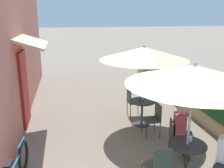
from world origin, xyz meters
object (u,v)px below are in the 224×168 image
(patio_table_near, at_px, (186,154))
(cafe_chair_near_left, at_px, (176,136))
(seated_patron_near_left, at_px, (182,129))
(patio_umbrella_mid, at_px, (144,53))
(coffee_cup_near, at_px, (190,139))
(cafe_chair_mid_right, at_px, (132,100))
(cafe_chair_near_right, at_px, (159,165))
(coffee_cup_mid, at_px, (140,98))
(patio_umbrella_near, at_px, (194,75))
(cafe_chair_mid_left, at_px, (154,117))
(patio_table_mid, at_px, (142,108))

(patio_table_near, bearing_deg, cafe_chair_near_left, 81.20)
(seated_patron_near_left, bearing_deg, patio_umbrella_mid, -155.01)
(coffee_cup_near, relative_size, cafe_chair_mid_right, 0.10)
(cafe_chair_near_right, distance_m, coffee_cup_mid, 2.92)
(coffee_cup_mid, bearing_deg, patio_umbrella_near, -87.36)
(patio_table_near, bearing_deg, patio_umbrella_mid, 92.33)
(patio_table_near, distance_m, cafe_chair_near_right, 0.70)
(cafe_chair_near_right, xyz_separation_m, coffee_cup_mid, (0.53, 2.86, 0.25))
(coffee_cup_near, height_order, cafe_chair_mid_right, cafe_chair_mid_right)
(seated_patron_near_left, height_order, cafe_chair_mid_left, seated_patron_near_left)
(cafe_chair_mid_right, distance_m, coffee_cup_mid, 0.61)
(patio_table_near, xyz_separation_m, seated_patron_near_left, (0.22, 0.66, 0.18))
(cafe_chair_near_left, xyz_separation_m, seated_patron_near_left, (0.11, -0.03, 0.17))
(coffee_cup_mid, bearing_deg, cafe_chair_mid_left, -81.95)
(patio_table_near, xyz_separation_m, cafe_chair_near_right, (-0.65, -0.25, 0.01))
(patio_umbrella_near, distance_m, cafe_chair_mid_right, 3.52)
(patio_table_near, bearing_deg, coffee_cup_mid, 92.64)
(cafe_chair_mid_right, bearing_deg, cafe_chair_near_left, 5.27)
(cafe_chair_mid_left, relative_size, cafe_chair_mid_right, 1.00)
(cafe_chair_mid_left, bearing_deg, cafe_chair_near_left, -176.01)
(seated_patron_near_left, height_order, coffee_cup_mid, seated_patron_near_left)
(patio_table_near, bearing_deg, patio_table_mid, 92.33)
(cafe_chair_near_right, height_order, patio_umbrella_mid, patio_umbrella_mid)
(patio_table_near, xyz_separation_m, coffee_cup_near, (0.10, 0.09, 0.26))
(patio_umbrella_mid, bearing_deg, cafe_chair_near_left, -83.32)
(cafe_chair_mid_right, bearing_deg, patio_umbrella_near, 1.80)
(patio_table_near, xyz_separation_m, patio_table_mid, (-0.10, 2.47, 0.00))
(coffee_cup_near, height_order, patio_table_mid, coffee_cup_near)
(cafe_chair_near_right, xyz_separation_m, coffee_cup_near, (0.75, 0.35, 0.25))
(patio_table_near, bearing_deg, cafe_chair_near_right, -158.80)
(cafe_chair_mid_right, xyz_separation_m, coffee_cup_mid, (0.08, -0.55, 0.25))
(patio_umbrella_near, height_order, coffee_cup_near, patio_umbrella_near)
(coffee_cup_near, distance_m, cafe_chair_mid_left, 1.70)
(coffee_cup_near, distance_m, cafe_chair_mid_right, 3.09)
(cafe_chair_mid_right, bearing_deg, cafe_chair_mid_left, 6.26)
(cafe_chair_near_left, distance_m, patio_table_mid, 1.79)
(coffee_cup_mid, bearing_deg, cafe_chair_near_left, -83.22)
(cafe_chair_near_left, relative_size, seated_patron_near_left, 0.70)
(patio_umbrella_near, relative_size, cafe_chair_near_right, 2.76)
(patio_table_mid, distance_m, coffee_cup_mid, 0.30)
(patio_table_near, bearing_deg, patio_umbrella_near, 63.43)
(coffee_cup_near, distance_m, patio_table_mid, 2.40)
(patio_umbrella_near, distance_m, cafe_chair_near_right, 1.69)
(cafe_chair_mid_right, relative_size, coffee_cup_mid, 9.67)
(patio_umbrella_near, relative_size, cafe_chair_mid_left, 2.76)
(patio_umbrella_near, bearing_deg, seated_patron_near_left, 72.05)
(cafe_chair_near_left, bearing_deg, coffee_cup_near, 14.39)
(cafe_chair_near_right, bearing_deg, coffee_cup_near, 9.65)
(cafe_chair_near_left, distance_m, cafe_chair_near_right, 1.22)
(seated_patron_near_left, bearing_deg, cafe_chair_mid_right, -155.53)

